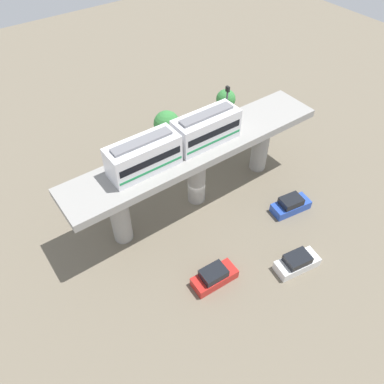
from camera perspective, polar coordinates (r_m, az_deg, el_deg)
name	(u,v)px	position (r m, az deg, el deg)	size (l,w,h in m)	color
ground_plane	(196,199)	(42.67, 0.65, -1.00)	(120.00, 120.00, 0.00)	#706654
viaduct	(197,160)	(38.78, 0.72, 4.81)	(5.20, 28.00, 7.51)	#999691
train	(176,142)	(35.59, -2.38, 7.49)	(2.64, 13.55, 3.24)	white
parked_car_white	(297,262)	(37.70, 15.31, -10.05)	(2.47, 4.44, 1.76)	white
parked_car_red	(214,277)	(35.61, 3.31, -12.43)	(2.02, 4.29, 1.76)	red
parked_car_blue	(291,205)	(42.34, 14.44, -1.87)	(2.42, 4.43, 1.76)	#284CB7
tree_near_viaduct	(167,124)	(46.85, -3.76, 10.04)	(3.17, 3.17, 5.52)	brown
tree_mid_lot	(226,99)	(52.13, 5.04, 13.53)	(2.57, 2.57, 4.93)	brown
signal_post	(225,123)	(44.20, 4.95, 10.21)	(0.44, 0.28, 10.11)	#4C4C51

